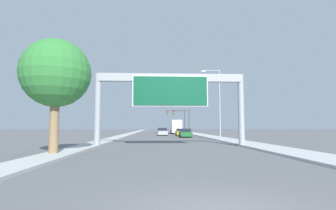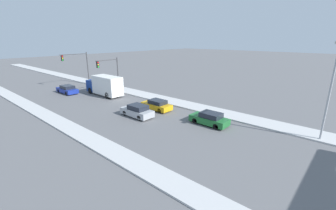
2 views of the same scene
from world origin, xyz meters
name	(u,v)px [view 1 (image 1 of 2)]	position (x,y,z in m)	size (l,w,h in m)	color
sidewalk_right	(192,133)	(7.75, 60.00, 0.07)	(3.00, 120.00, 0.15)	#BDBDBD
median_strip_left	(132,133)	(-7.25, 60.00, 0.07)	(2.00, 120.00, 0.15)	#BDBDBD
sign_gantry	(170,91)	(0.00, 17.90, 4.95)	(13.44, 0.73, 6.51)	#9EA0A5
car_mid_left	(161,131)	(0.00, 63.46, 0.66)	(1.85, 4.60, 1.38)	navy
car_far_left	(181,132)	(3.50, 45.46, 0.65)	(1.78, 4.26, 1.36)	gold
car_far_center	(185,133)	(3.50, 37.40, 0.67)	(1.81, 4.25, 1.40)	#1E662D
car_mid_right	(163,132)	(0.00, 45.34, 0.70)	(1.83, 4.25, 1.49)	#A5A8AD
truck_box_primary	(176,127)	(3.50, 57.30, 1.65)	(2.34, 7.59, 3.25)	navy
traffic_light_near_intersection	(183,117)	(5.39, 58.00, 4.00)	(4.24, 0.32, 5.93)	#3D3D3F
traffic_light_mid_block	(179,117)	(5.03, 68.00, 4.42)	(5.43, 0.32, 6.46)	#3D3D3F
palm_tree_foreground	(56,74)	(-7.57, 11.14, 5.08)	(4.30, 4.30, 7.28)	#8C704C
street_lamp_right	(217,99)	(6.57, 27.54, 5.31)	(2.47, 0.28, 9.08)	#9EA0A5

